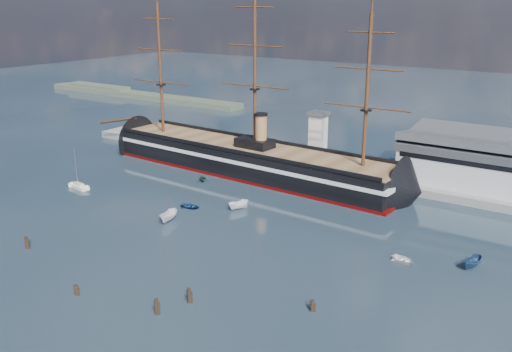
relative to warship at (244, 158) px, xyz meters
The scene contains 17 objects.
ground 24.32m from the warship, 56.50° to the right, with size 600.00×600.00×0.00m, color #172736.
quay 28.50m from the warship, 34.55° to the left, with size 180.00×18.00×2.00m, color slate.
quay_tower 21.57m from the warship, 38.68° to the left, with size 5.00×5.00×15.00m.
shoreline 146.65m from the warship, 149.24° to the left, with size 120.00×10.00×4.00m.
warship is the anchor object (origin of this frame).
sailboat 44.81m from the warship, 126.97° to the right, with size 6.75×3.10×10.41m.
motorboat_a 40.71m from the warship, 78.69° to the right, with size 7.23×2.65×2.89m, color white.
motorboat_b 31.56m from the warship, 78.17° to the right, with size 2.96×1.19×1.38m, color navy.
motorboat_c 29.98m from the warship, 56.98° to the right, with size 6.32×2.32×2.53m, color white.
motorboat_d 14.47m from the warship, 107.92° to the right, with size 5.75×2.49×2.11m, color #17392B.
motorboat_e 65.29m from the warship, 27.59° to the right, with size 2.90×1.16×1.35m, color white.
motorboat_f 73.69m from the warship, 20.39° to the right, with size 6.25×2.29×2.50m, color navy.
piling_near_left 66.19m from the warship, 94.72° to the right, with size 0.64×0.64×3.20m, color black.
piling_near_mid 74.69m from the warship, 76.43° to the right, with size 0.64×0.64×2.51m, color black.
piling_near_right 72.72m from the warship, 61.59° to the right, with size 0.64×0.64×3.25m, color black.
piling_far_right 75.99m from the warship, 46.56° to the right, with size 0.64×0.64×2.67m, color black.
piling_extra 76.88m from the warship, 64.76° to the right, with size 0.64×0.64×3.40m, color black.
Camera 1 is at (76.04, -65.28, 46.70)m, focal length 40.00 mm.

